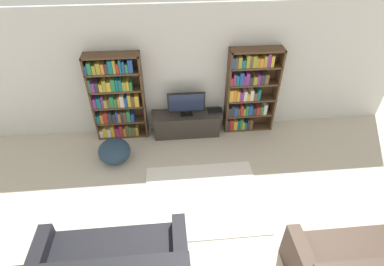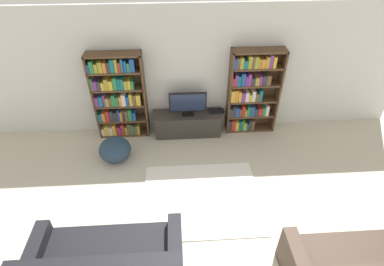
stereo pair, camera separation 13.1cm
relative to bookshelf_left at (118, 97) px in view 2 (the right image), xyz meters
name	(u,v)px [view 2 (the right image)]	position (x,y,z in m)	size (l,w,h in m)	color
wall_back	(189,72)	(1.41, 0.18, 0.41)	(8.80, 0.06, 2.60)	silver
bookshelf_left	(118,97)	(0.00, 0.00, 0.00)	(1.03, 0.30, 1.81)	#513823
bookshelf_right	(251,92)	(2.65, 0.00, 0.02)	(1.03, 0.30, 1.81)	#513823
tv_stand	(188,124)	(1.37, -0.10, -0.64)	(1.44, 0.45, 0.49)	#332D28
television	(188,103)	(1.37, -0.11, -0.13)	(0.75, 0.16, 0.50)	black
laptop	(216,111)	(1.97, -0.06, -0.38)	(0.32, 0.21, 0.03)	#28282D
area_rug	(202,198)	(1.51, -1.91, -0.88)	(1.95, 1.59, 0.02)	white
couch_left_sectional	(107,265)	(0.18, -3.15, -0.60)	(1.94, 0.91, 0.90)	black
beanbag_ottoman	(115,150)	(-0.06, -0.82, -0.67)	(0.60, 0.60, 0.45)	#23384C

